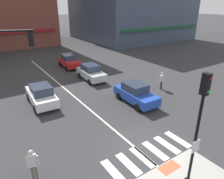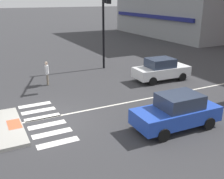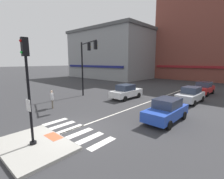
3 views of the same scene
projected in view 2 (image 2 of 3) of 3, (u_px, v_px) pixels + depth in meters
The scene contains 13 objects.
ground_plane at pixel (46, 121), 13.30m from camera, with size 300.00×300.00×0.00m, color #333335.
tactile_pad_front at pixel (14, 124), 12.62m from camera, with size 1.10×0.60×0.01m, color #DB5B38.
crosswalk_stripe_a at pixel (35, 105), 15.25m from camera, with size 0.44×1.80×0.01m, color silver.
crosswalk_stripe_b at pixel (39, 111), 14.46m from camera, with size 0.44×1.80×0.01m, color silver.
crosswalk_stripe_c at pixel (43, 117), 13.67m from camera, with size 0.44×1.80×0.01m, color silver.
crosswalk_stripe_d at pixel (47, 125), 12.88m from camera, with size 0.44×1.80×0.01m, color silver.
crosswalk_stripe_e at pixel (52, 133), 12.09m from camera, with size 0.44×1.80×0.01m, color silver.
crosswalk_stripe_f at pixel (58, 143), 11.30m from camera, with size 0.44×1.80×0.01m, color silver.
lane_centre_line at pixel (195, 89), 17.81m from camera, with size 0.14×28.00×0.01m, color silver.
traffic_light_mast at pixel (105, 15), 20.32m from camera, with size 4.42×1.79×6.49m.
car_white_westbound_far at pixel (161, 69), 19.54m from camera, with size 1.97×4.16×1.64m.
car_blue_eastbound_mid at pixel (177, 111), 12.38m from camera, with size 1.92×4.14×1.64m.
pedestrian_at_curb_left at pixel (47, 71), 18.38m from camera, with size 0.52×0.34×1.67m.
Camera 2 is at (12.24, -2.50, 5.82)m, focal length 43.04 mm.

